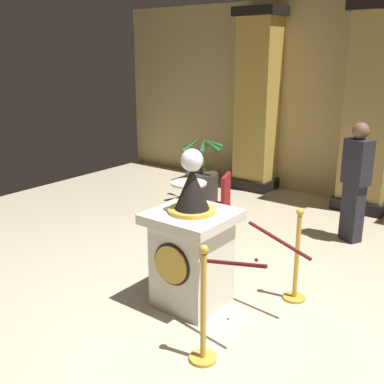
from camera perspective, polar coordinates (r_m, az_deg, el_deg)
ground_plane at (r=4.85m, az=3.28°, el=-15.05°), size 10.99×10.99×0.00m
back_wall at (r=8.46m, az=21.85°, el=9.93°), size 10.99×0.16×3.45m
pedestal_clock at (r=4.80m, az=-0.03°, el=-6.77°), size 0.80×0.80×1.66m
stanchion_near at (r=4.09m, az=1.38°, el=-15.46°), size 0.24×0.24×1.07m
stanchion_far at (r=5.12m, az=12.57°, el=-9.07°), size 0.24×0.24×1.03m
velvet_rope at (r=4.39m, az=7.89°, el=-7.16°), size 0.82×0.84×0.22m
column_left at (r=8.99m, az=8.19°, el=10.75°), size 0.82×0.82×3.31m
column_centre_rear at (r=8.18m, az=21.19°, el=9.23°), size 0.89×0.89×3.31m
potted_palm_left at (r=8.28m, az=1.19°, el=1.31°), size 0.80×0.74×1.19m
bystander_guest at (r=6.74m, az=19.31°, el=1.43°), size 0.42×0.36×1.66m
cafe_table at (r=6.93m, az=-0.39°, el=-0.89°), size 0.53×0.53×0.72m
cafe_chair_red at (r=6.45m, az=3.30°, el=-1.17°), size 0.52×0.52×0.96m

